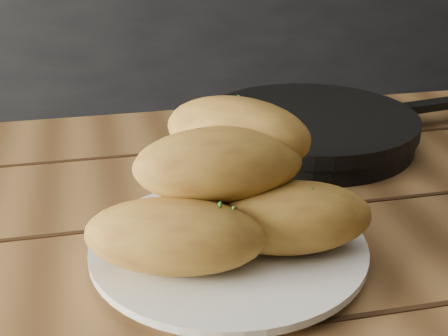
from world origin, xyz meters
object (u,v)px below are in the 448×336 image
Objects in this scene: skillet at (311,128)px; bread_rolls at (226,188)px; table at (393,315)px; plate at (228,249)px.

bread_rolls is at bearing -124.68° from skillet.
skillet is at bearing 89.47° from table.
table is at bearing -6.44° from bread_rolls.
skillet is (0.00, 0.29, 0.11)m from table.
bread_rolls reaches higher than table.
table is 3.68× the size of skillet.
plate is at bearing 174.51° from table.
plate reaches higher than table.
table is 0.31m from skillet.
skillet is (0.19, 0.27, -0.05)m from bread_rolls.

